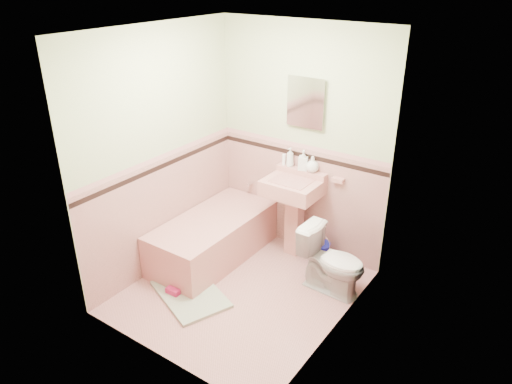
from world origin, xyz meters
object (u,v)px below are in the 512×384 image
Objects in this scene: sink at (292,218)px; toilet at (333,261)px; medicine_cabinet at (306,102)px; bathtub at (213,239)px; shoe at (173,291)px; bucket at (320,252)px; soap_bottle_left at (290,157)px; soap_bottle_right at (312,164)px; soap_bottle_mid at (303,160)px.

toilet is (0.67, -0.33, -0.12)m from sink.
sink is 1.91× the size of medicine_cabinet.
toilet is (0.67, -0.54, -1.36)m from medicine_cabinet.
shoe is at bearing -80.98° from bathtub.
bathtub is at bearing -149.76° from bucket.
bucket is (0.49, -0.12, -0.97)m from soap_bottle_left.
bucket is at bearing 54.51° from shoe.
medicine_cabinet reaches higher than soap_bottle_right.
shoe is at bearing 131.05° from toilet.
soap_bottle_left is 1.86m from shoe.
bathtub reaches higher than shoe.
soap_bottle_right is 0.26× the size of toilet.
soap_bottle_mid is (0.69, 0.71, 0.86)m from bathtub.
bathtub is 6.63× the size of bucket.
bathtub is at bearing -132.58° from medicine_cabinet.
bathtub is 3.13× the size of medicine_cabinet.
soap_bottle_left reaches higher than bucket.
bathtub is 1.78m from medicine_cabinet.
toilet is 0.56m from bucket.
bucket is at bearing -13.64° from soap_bottle_left.
sink is at bearing 64.51° from shoe.
soap_bottle_right is (0.13, -0.03, -0.64)m from medicine_cabinet.
shoe is (0.12, -0.79, -0.17)m from bathtub.
bathtub is at bearing -134.30° from soap_bottle_mid.
soap_bottle_mid is at bearing 66.59° from shoe.
medicine_cabinet is 0.64m from soap_bottle_left.
soap_bottle_left is at bearing 53.24° from bathtub.
soap_bottle_mid is 1.03m from bucket.
soap_bottle_left is 1.22m from toilet.
medicine_cabinet is 2.21× the size of soap_bottle_mid.
shoe is (-0.56, -1.32, -0.40)m from sink.
bucket is 1.60× the size of shoe.
toilet is 1.60m from shoe.
medicine_cabinet reaches higher than soap_bottle_left.
medicine_cabinet is 2.12× the size of bucket.
soap_bottle_mid is 0.11m from soap_bottle_right.
bathtub reaches higher than bucket.
bathtub is 8.67× the size of soap_bottle_right.
soap_bottle_mid is at bearing 159.97° from bucket.
bathtub is at bearing 100.60° from toilet.
toilet is at bearing -37.81° from soap_bottle_mid.
sink is 4.38× the size of soap_bottle_left.
bathtub is 1.64× the size of sink.
soap_bottle_mid reaches higher than toilet.
sink reaches higher than bathtub.
bathtub is 1.31m from soap_bottle_mid.
soap_bottle_right is at bearing 41.40° from bathtub.
soap_bottle_left is (-0.15, -0.03, -0.62)m from medicine_cabinet.
toilet is 2.97× the size of bucket.
sink is 4.23× the size of soap_bottle_mid.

